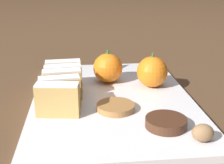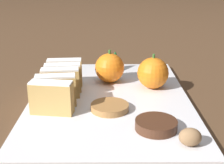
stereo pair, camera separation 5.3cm
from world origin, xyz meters
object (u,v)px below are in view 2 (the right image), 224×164
object	(u,v)px
orange_far	(155,73)
chocolate_cookie	(159,125)
walnut	(193,137)
orange_near	(114,68)

from	to	relation	value
orange_far	chocolate_cookie	distance (m)	0.18
orange_far	walnut	bearing A→B (deg)	-84.17
orange_near	walnut	distance (m)	0.28
orange_far	chocolate_cookie	bearing A→B (deg)	-95.61
orange_far	chocolate_cookie	size ratio (longest dim) A/B	1.11
orange_near	walnut	world-z (taller)	orange_near
orange_near	chocolate_cookie	bearing A→B (deg)	-72.88
orange_near	orange_far	xyz separation A→B (m)	(0.08, -0.04, 0.00)
orange_far	walnut	world-z (taller)	orange_far
chocolate_cookie	orange_near	bearing A→B (deg)	107.12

